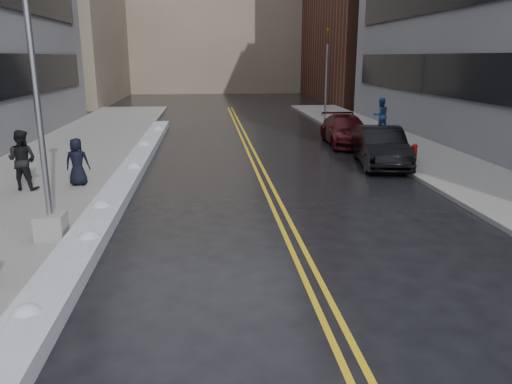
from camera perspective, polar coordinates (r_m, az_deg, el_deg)
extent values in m
plane|color=black|center=(10.62, -7.72, -9.15)|extent=(160.00, 160.00, 0.00)
cube|color=gray|center=(21.07, -22.64, 2.30)|extent=(5.50, 50.00, 0.15)
cube|color=gray|center=(22.27, 19.91, 3.21)|extent=(4.00, 50.00, 0.15)
cube|color=gold|center=(20.23, -0.12, 2.79)|extent=(0.12, 50.00, 0.01)
cube|color=gold|center=(20.26, 0.73, 2.81)|extent=(0.12, 50.00, 0.01)
cube|color=silver|center=(18.39, -14.57, 1.56)|extent=(0.90, 30.00, 0.34)
cube|color=gray|center=(56.19, -23.38, 18.77)|extent=(14.00, 22.00, 18.00)
cube|color=gray|center=(70.00, -4.60, 20.60)|extent=(36.00, 16.00, 22.00)
cube|color=gray|center=(12.87, -22.36, -3.64)|extent=(0.65, 0.65, 0.60)
cylinder|color=gray|center=(12.26, -24.18, 13.44)|extent=(0.14, 0.14, 7.00)
cylinder|color=maroon|center=(21.79, 17.61, 4.17)|extent=(0.24, 0.24, 0.60)
sphere|color=maroon|center=(21.74, 17.68, 4.95)|extent=(0.26, 0.26, 0.26)
cylinder|color=maroon|center=(21.78, 17.62, 4.30)|extent=(0.25, 0.10, 0.10)
cylinder|color=gray|center=(34.66, 8.01, 12.24)|extent=(0.14, 0.14, 5.00)
imported|color=#594C0C|center=(34.64, 8.20, 17.20)|extent=(0.16, 0.20, 1.00)
imported|color=black|center=(17.84, -25.16, 3.34)|extent=(1.09, 0.93, 1.96)
imported|color=black|center=(17.77, -19.75, 3.27)|extent=(0.78, 0.51, 1.60)
imported|color=navy|center=(29.62, 14.04, 8.50)|extent=(1.07, 0.91, 1.95)
imported|color=black|center=(21.08, 14.04, 5.04)|extent=(2.31, 5.02, 1.59)
imported|color=#37080B|center=(26.02, 10.23, 6.96)|extent=(2.35, 5.15, 1.46)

